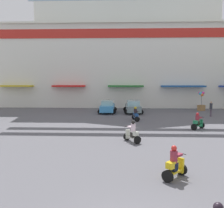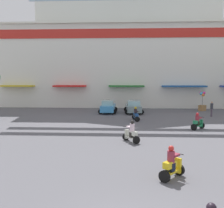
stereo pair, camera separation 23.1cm
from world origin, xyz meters
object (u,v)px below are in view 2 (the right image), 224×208
Objects in this scene: scooter_rider_0 at (172,165)px; pedestrian_0 at (212,108)px; scooter_rider_6 at (131,133)px; parked_car_1 at (134,107)px; parked_car_0 at (108,107)px; balloon_vendor_cart at (202,102)px; scooter_rider_1 at (198,122)px; scooter_rider_2 at (136,115)px.

pedestrian_0 reaches higher than scooter_rider_0.
scooter_rider_6 is (-1.63, 6.30, -0.02)m from scooter_rider_0.
parked_car_1 is 20.54m from scooter_rider_0.
parked_car_0 is 0.94× the size of parked_car_1.
scooter_rider_0 is at bearing -87.10° from parked_car_1.
parked_car_1 is at bearing 92.90° from scooter_rider_0.
scooter_rider_0 reaches higher than scooter_rider_6.
balloon_vendor_cart is (12.19, 2.53, 0.42)m from parked_car_0.
pedestrian_0 is 0.67× the size of balloon_vendor_cart.
scooter_rider_1 is at bearing -48.98° from parked_car_0.
scooter_rider_6 is at bearing -128.20° from pedestrian_0.
pedestrian_0 is at bearing -94.68° from balloon_vendor_cart.
scooter_rider_1 is at bearing 38.63° from scooter_rider_6.
scooter_rider_2 is at bearing -160.22° from pedestrian_0.
scooter_rider_2 is 9.14m from pedestrian_0.
scooter_rider_2 is 12.07m from balloon_vendor_cart.
parked_car_1 reaches higher than scooter_rider_6.
parked_car_1 is at bearing 90.51° from scooter_rider_2.
scooter_rider_2 is 8.67m from scooter_rider_6.
balloon_vendor_cart is at bearing 72.16° from scooter_rider_1.
parked_car_0 is at bearing -168.28° from balloon_vendor_cart.
scooter_rider_2 is at bearing 93.79° from scooter_rider_0.
parked_car_1 is 2.75× the size of scooter_rider_0.
balloon_vendor_cart is (3.89, 12.08, 0.61)m from scooter_rider_1.
scooter_rider_2 is (-5.11, 4.05, -0.01)m from scooter_rider_1.
balloon_vendor_cart is at bearing 11.72° from parked_car_0.
balloon_vendor_cart reaches higher than scooter_rider_6.
pedestrian_0 reaches higher than scooter_rider_1.
parked_car_1 reaches higher than scooter_rider_0.
scooter_rider_6 reaches higher than scooter_rider_2.
balloon_vendor_cart is at bearing 59.97° from scooter_rider_6.
parked_car_0 is 2.72× the size of scooter_rider_1.
parked_car_1 is 9.38m from balloon_vendor_cart.
parked_car_1 is 8.99m from pedestrian_0.
scooter_rider_2 is at bearing -59.82° from parked_car_0.
scooter_rider_1 is at bearing 69.30° from scooter_rider_0.
scooter_rider_6 reaches higher than scooter_rider_1.
parked_car_0 is 3.15m from parked_car_1.
parked_car_0 reaches higher than parked_car_1.
scooter_rider_1 is at bearing -38.41° from scooter_rider_2.
scooter_rider_1 reaches higher than scooter_rider_2.
parked_car_1 is (3.15, 0.07, -0.01)m from parked_car_0.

